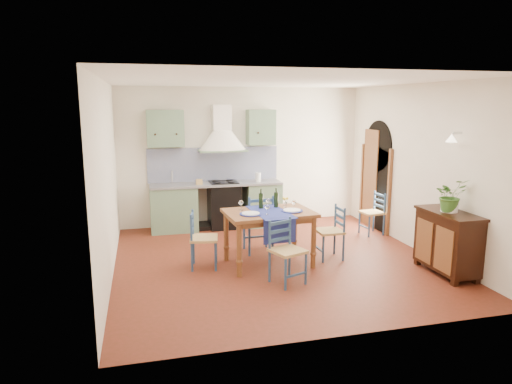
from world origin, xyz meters
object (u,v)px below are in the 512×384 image
at_px(potted_plant, 450,195).
at_px(dining_table, 269,218).
at_px(sideboard, 447,240).
at_px(chair_near, 286,251).

bearing_deg(potted_plant, dining_table, 157.44).
height_order(sideboard, potted_plant, potted_plant).
bearing_deg(dining_table, sideboard, -22.91).
distance_m(dining_table, potted_plant, 2.65).
bearing_deg(sideboard, potted_plant, 90.98).
bearing_deg(potted_plant, chair_near, 174.64).
height_order(dining_table, chair_near, dining_table).
relative_size(chair_near, potted_plant, 1.86).
distance_m(dining_table, sideboard, 2.63).
xyz_separation_m(dining_table, potted_plant, (2.41, -1.00, 0.43)).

